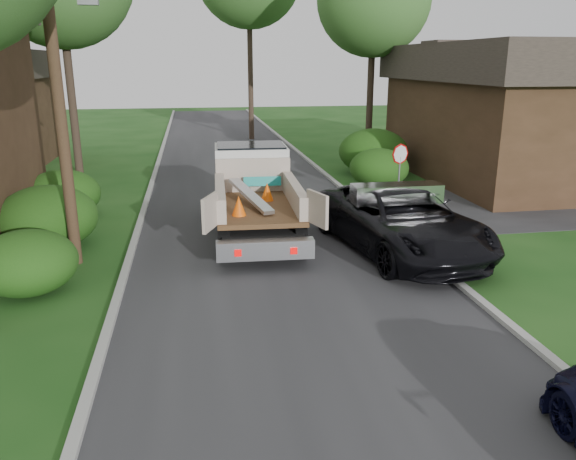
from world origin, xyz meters
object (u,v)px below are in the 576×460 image
Objects in this scene: flatbed_truck at (254,186)px; black_pickup at (401,220)px; house_right at (523,110)px; stop_sign at (400,163)px; utility_pole at (55,67)px.

black_pickup is (3.90, -3.21, -0.48)m from flatbed_truck.
house_right is 1.87× the size of flatbed_truck.
stop_sign is 4.85m from black_pickup.
house_right is 1.95× the size of black_pickup.
utility_pole is 6.97m from flatbed_truck.
utility_pole reaches higher than house_right.
black_pickup is at bearing -3.03° from utility_pole.
flatbed_truck is (-13.30, -6.29, -1.75)m from house_right.
utility_pole is at bearing -159.38° from stop_sign.
house_right reaches higher than stop_sign.
house_right is 14.81m from flatbed_truck.
house_right is 13.55m from black_pickup.
stop_sign is at bearing 61.53° from black_pickup.
flatbed_truck is (5.18, 2.73, -3.77)m from utility_pole.
utility_pole is at bearing -153.99° from house_right.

